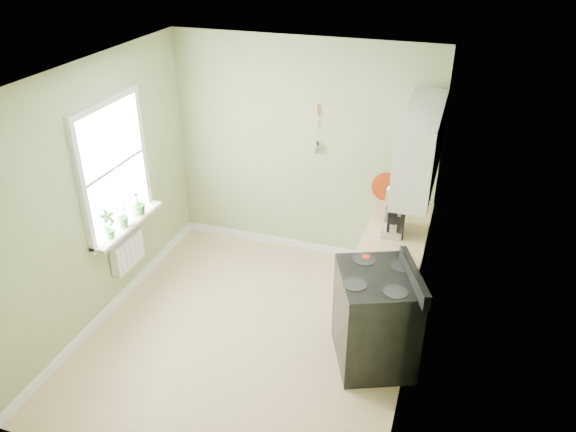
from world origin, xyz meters
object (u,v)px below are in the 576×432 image
(stove, at_px, (375,318))
(coffee_maker, at_px, (394,223))
(stand_mixer, at_px, (394,217))
(kettle, at_px, (389,193))

(stove, bearing_deg, coffee_maker, 90.60)
(stand_mixer, bearing_deg, coffee_maker, -76.74)
(stove, height_order, kettle, stove)
(stand_mixer, bearing_deg, kettle, 102.40)
(stove, bearing_deg, stand_mixer, 91.46)
(stove, xyz_separation_m, stand_mixer, (-0.02, 0.95, 0.59))
(coffee_maker, bearing_deg, stand_mixer, 103.26)
(stand_mixer, bearing_deg, stove, -88.54)
(kettle, xyz_separation_m, coffee_maker, (0.17, -0.79, 0.05))
(kettle, bearing_deg, stand_mixer, -77.60)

